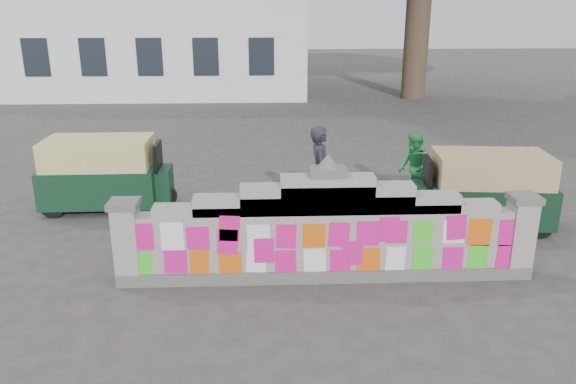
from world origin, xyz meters
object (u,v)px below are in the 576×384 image
cyclist_bike (320,203)px  rickshaw_right (485,189)px  cyclist_rider (320,185)px  pedestrian (413,168)px  rickshaw_left (104,173)px

cyclist_bike → rickshaw_right: rickshaw_right is taller
cyclist_bike → cyclist_rider: (0.00, 0.00, 0.36)m
pedestrian → rickshaw_right: 1.76m
pedestrian → rickshaw_left: size_ratio=0.57×
cyclist_rider → rickshaw_right: (3.14, -0.06, -0.11)m
pedestrian → cyclist_bike: bearing=-60.5°
cyclist_rider → rickshaw_right: 3.14m
cyclist_rider → rickshaw_left: cyclist_rider is taller
cyclist_bike → cyclist_rider: 0.36m
pedestrian → rickshaw_right: size_ratio=0.58×
pedestrian → rickshaw_right: bearing=31.2°
pedestrian → rickshaw_right: pedestrian is taller
cyclist_bike → rickshaw_right: 3.15m
pedestrian → cyclist_rider: bearing=-60.5°
cyclist_rider → pedestrian: (2.13, 1.39, -0.09)m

